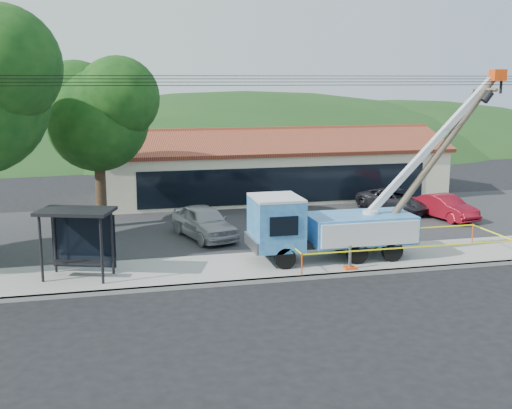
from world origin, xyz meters
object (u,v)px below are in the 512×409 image
(utility_truck, at_px, (328,224))
(leaning_pole, at_px, (436,157))
(bus_shelter, at_px, (78,227))
(car_silver, at_px, (204,240))
(car_dark, at_px, (395,213))
(car_red, at_px, (444,221))

(utility_truck, relative_size, leaning_pole, 1.42)
(utility_truck, distance_m, bus_shelter, 10.32)
(leaning_pole, relative_size, car_silver, 1.69)
(car_silver, bearing_deg, car_dark, 1.55)
(leaning_pole, xyz_separation_m, car_silver, (-9.47, 5.13, -4.44))
(leaning_pole, distance_m, car_dark, 10.18)
(bus_shelter, height_order, car_dark, bus_shelter)
(leaning_pole, xyz_separation_m, car_red, (4.25, 6.28, -4.44))
(utility_truck, bearing_deg, car_red, 34.29)
(car_red, relative_size, car_dark, 0.84)
(leaning_pole, relative_size, car_red, 1.96)
(bus_shelter, relative_size, car_red, 0.79)
(bus_shelter, height_order, car_silver, bus_shelter)
(leaning_pole, bearing_deg, car_dark, 74.34)
(leaning_pole, distance_m, car_silver, 11.65)
(leaning_pole, height_order, car_red, leaning_pole)
(utility_truck, bearing_deg, car_silver, 131.91)
(car_red, xyz_separation_m, car_dark, (-1.78, 2.54, 0.00))
(leaning_pole, relative_size, car_dark, 1.65)
(car_dark, bearing_deg, car_red, -78.89)
(leaning_pole, xyz_separation_m, car_dark, (2.47, 8.82, -4.44))
(leaning_pole, bearing_deg, car_red, 55.91)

